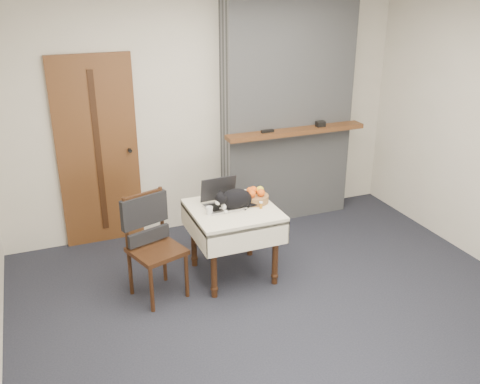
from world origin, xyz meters
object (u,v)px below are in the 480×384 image
Objects in this scene: door at (98,153)px; side_table at (233,219)px; cream_jar at (209,210)px; laptop at (222,199)px; cat at (236,199)px; pill_bottle at (261,205)px; chair at (150,231)px; fruit_basket at (255,196)px.

door reaches higher than side_table.
door reaches higher than cream_jar.
laptop reaches higher than cat.
laptop is at bearing -49.20° from door.
cream_jar is 0.48m from pill_bottle.
side_table is at bearing -18.56° from chair.
cat reaches higher than pill_bottle.
laptop is 0.38× the size of chair.
chair is at bearing 163.95° from cat.
door is 2.10× the size of chair.
cream_jar is at bearing 169.85° from cat.
cat is 0.25m from fruit_basket.
pill_bottle is (0.48, -0.06, -0.00)m from cream_jar.
cream_jar reaches higher than side_table.
chair is (-1.02, 0.10, -0.13)m from pill_bottle.
chair is at bearing -78.62° from door.
cat is 0.83m from chair.
door is at bearing 130.50° from side_table.
cat is (0.09, -0.11, 0.03)m from laptop.
door is at bearing 122.31° from cream_jar.
door is 1.63m from side_table.
laptop is 1.47× the size of fruit_basket.
cream_jar is (-0.26, -0.02, -0.06)m from cat.
laptop is at bearing 114.28° from cat.
fruit_basket is (0.01, 0.16, 0.02)m from pill_bottle.
fruit_basket reaches higher than cream_jar.
cat is (1.05, -1.22, -0.20)m from door.
side_table is (1.03, -1.20, -0.41)m from door.
door is 29.86× the size of pill_bottle.
cream_jar reaches higher than pill_bottle.
door reaches higher than cat.
cream_jar is 0.50m from fruit_basket.
pill_bottle is 1.04m from chair.
cream_jar is at bearing 172.97° from pill_bottle.
door is at bearing 138.19° from fruit_basket.
laptop is 5.43× the size of pill_bottle.
door is at bearing 83.00° from chair.
door is at bearing 134.21° from pill_bottle.
door reaches higher than fruit_basket.
pill_bottle is at bearing -22.32° from side_table.
cat is 1.90× the size of fruit_basket.
cat is at bearing -19.86° from chair.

